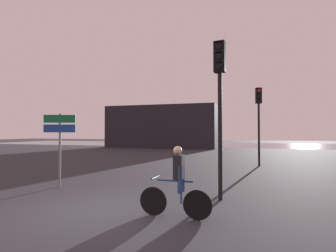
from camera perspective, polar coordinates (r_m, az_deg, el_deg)
ground_plane at (r=7.01m, az=-16.86°, el=-17.34°), size 120.00×120.00×0.00m
water_strip at (r=41.64m, az=11.85°, el=-4.00°), size 80.00×16.00×0.01m
distant_building at (r=33.14m, az=-1.47°, el=-0.16°), size 13.87×4.00×5.27m
traffic_light_far_right at (r=15.90m, az=19.15°, el=2.98°), size 0.37×0.39×4.49m
traffic_light_near_right at (r=7.77m, az=11.21°, el=7.79°), size 0.35×0.36×4.57m
direction_sign_post at (r=10.04m, az=-22.50°, el=-2.07°), size 1.04×0.42×2.60m
cyclist at (r=6.06m, az=2.07°, el=-11.97°), size 1.71×0.46×1.62m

